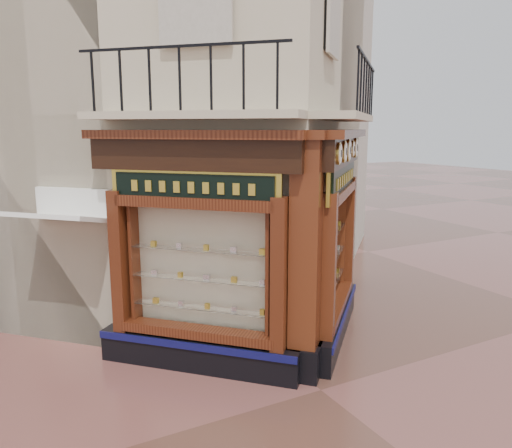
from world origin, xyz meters
TOP-DOWN VIEW (x-y plane):
  - ground at (0.00, 0.00)m, footprint 80.00×80.00m
  - main_building at (0.00, 6.16)m, footprint 11.31×11.31m
  - neighbour_left at (-2.47, 8.63)m, footprint 11.31×11.31m
  - neighbour_right at (2.47, 8.63)m, footprint 11.31×11.31m
  - shopfront_left at (-1.41, 1.57)m, footprint 2.86×2.86m
  - shopfront_right at (1.41, 1.57)m, footprint 2.86×2.86m
  - corner_pilaster at (0.00, 0.50)m, footprint 0.85×0.85m
  - balcony at (0.00, 1.49)m, footprint 5.94×2.97m
  - clock_a at (0.54, 0.44)m, footprint 0.28×0.28m
  - clock_b at (1.01, 0.91)m, footprint 0.29×0.29m
  - clock_c at (1.44, 1.34)m, footprint 0.32×0.32m
  - clock_d at (1.91, 1.81)m, footprint 0.26×0.26m
  - clock_e at (2.31, 2.21)m, footprint 0.32×0.32m
  - awning at (-3.30, 3.09)m, footprint 1.74×1.74m
  - signboard_left at (-1.46, 1.51)m, footprint 2.07×2.07m
  - signboard_right at (1.46, 1.51)m, footprint 2.29×2.29m

SIDE VIEW (x-z plane):
  - ground at x=0.00m, z-range 0.00..0.00m
  - awning at x=-3.30m, z-range -0.14..0.14m
  - corner_pilaster at x=0.00m, z-range -0.04..3.94m
  - shopfront_left at x=-1.41m, z-range -0.01..3.97m
  - shopfront_right at x=1.41m, z-range -0.01..3.97m
  - signboard_left at x=-1.46m, z-range 2.82..3.38m
  - signboard_right at x=1.46m, z-range 2.79..3.41m
  - clock_c at x=1.44m, z-range 3.42..3.82m
  - clock_d at x=1.91m, z-range 3.46..3.78m
  - clock_e at x=2.31m, z-range 3.42..3.82m
  - clock_a at x=0.54m, z-range 3.45..3.79m
  - clock_b at x=1.01m, z-range 3.44..3.80m
  - balcony at x=0.00m, z-range 3.70..4.73m
  - neighbour_left at x=-2.47m, z-range 0.00..11.00m
  - neighbour_right at x=2.47m, z-range 0.00..11.00m
  - main_building at x=0.00m, z-range 0.00..12.00m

